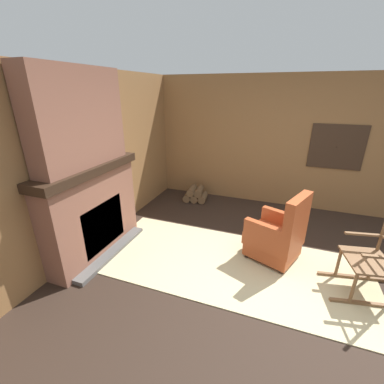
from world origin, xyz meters
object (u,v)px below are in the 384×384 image
at_px(rocking_chair, 371,263).
at_px(oil_lamp_vase, 63,164).
at_px(storage_case, 96,155).
at_px(armchair, 277,236).
at_px(firewood_stack, 196,194).

bearing_deg(rocking_chair, oil_lamp_vase, 0.74).
distance_m(rocking_chair, storage_case, 3.63).
relative_size(armchair, firewood_stack, 1.91).
bearing_deg(rocking_chair, armchair, -26.89).
bearing_deg(storage_case, armchair, 9.89).
height_order(firewood_stack, oil_lamp_vase, oil_lamp_vase).
relative_size(oil_lamp_vase, storage_case, 1.27).
relative_size(firewood_stack, storage_case, 2.47).
height_order(rocking_chair, storage_case, storage_case).
height_order(rocking_chair, firewood_stack, rocking_chair).
distance_m(rocking_chair, oil_lamp_vase, 3.71).
bearing_deg(armchair, storage_case, 31.68).
bearing_deg(rocking_chair, firewood_stack, -44.98).
distance_m(armchair, firewood_stack, 2.35).
bearing_deg(oil_lamp_vase, firewood_stack, 73.88).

